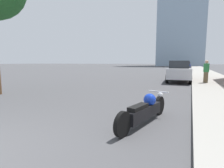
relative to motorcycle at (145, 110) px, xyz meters
The scene contains 9 objects.
sidewalk 36.77m from the motorcycle, 85.58° to the left, with size 3.38×240.00×0.15m.
distant_tower 89.63m from the motorcycle, 92.59° to the left, with size 19.69×19.69×53.78m.
motorcycle is the anchor object (origin of this frame).
parked_car_silver 10.94m from the motorcycle, 89.39° to the left, with size 2.07×4.47×1.74m.
parked_car_white 22.57m from the motorcycle, 90.34° to the left, with size 2.00×4.29×1.69m.
parked_car_black 33.72m from the motorcycle, 89.97° to the left, with size 1.81×4.22×1.51m.
parked_car_blue 46.31m from the motorcycle, 90.11° to the left, with size 2.07×4.49×1.73m.
parked_car_red 58.65m from the motorcycle, 90.05° to the left, with size 2.01×4.15×1.57m.
pedestrian 9.95m from the motorcycle, 78.21° to the left, with size 0.36×0.22×1.60m.
Camera 1 is at (3.49, -1.06, 1.59)m, focal length 28.00 mm.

